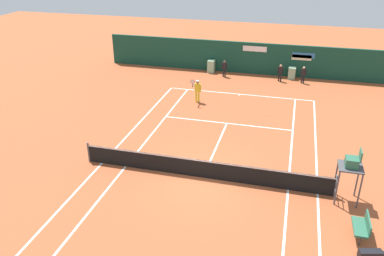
{
  "coord_description": "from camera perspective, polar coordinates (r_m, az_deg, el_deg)",
  "views": [
    {
      "loc": [
        3.61,
        -15.6,
        10.3
      ],
      "look_at": [
        -1.49,
        3.57,
        0.8
      ],
      "focal_mm": 36.82,
      "sensor_mm": 36.0,
      "label": 1
    }
  ],
  "objects": [
    {
      "name": "equipment_bag",
      "position": [
        16.11,
        24.73,
        -16.29
      ],
      "size": [
        0.97,
        0.5,
        0.32
      ],
      "color": "black",
      "rests_on": "ground_plane"
    },
    {
      "name": "player_bench",
      "position": [
        16.69,
        23.5,
        -12.84
      ],
      "size": [
        0.54,
        1.2,
        0.88
      ],
      "rotation": [
        0.0,
        0.0,
        1.57
      ],
      "color": "#38383D",
      "rests_on": "ground_plane"
    },
    {
      "name": "ball_kid_centre_post",
      "position": [
        32.97,
        4.72,
        8.73
      ],
      "size": [
        0.46,
        0.22,
        1.38
      ],
      "rotation": [
        0.0,
        0.0,
        3.28
      ],
      "color": "black",
      "rests_on": "ground_plane"
    },
    {
      "name": "tennis_ball_near_service_line",
      "position": [
        26.01,
        11.04,
        1.83
      ],
      "size": [
        0.07,
        0.07,
        0.07
      ],
      "primitive_type": "sphere",
      "color": "#CCE033",
      "rests_on": "ground_plane"
    },
    {
      "name": "ball_kid_left_post",
      "position": [
        32.52,
        12.67,
        7.97
      ],
      "size": [
        0.46,
        0.19,
        1.39
      ],
      "rotation": [
        0.0,
        0.0,
        3.09
      ],
      "color": "black",
      "rests_on": "ground_plane"
    },
    {
      "name": "umpire_chair",
      "position": [
        17.89,
        22.06,
        -5.18
      ],
      "size": [
        1.0,
        1.0,
        2.52
      ],
      "rotation": [
        0.0,
        0.0,
        1.57
      ],
      "color": "#47474C",
      "rests_on": "ground_plane"
    },
    {
      "name": "sponsor_back_wall",
      "position": [
        33.99,
        8.41,
        9.92
      ],
      "size": [
        25.0,
        1.02,
        2.64
      ],
      "color": "#144233",
      "rests_on": "ground_plane"
    },
    {
      "name": "tennis_ball_by_sideline",
      "position": [
        27.65,
        3.53,
        3.74
      ],
      "size": [
        0.07,
        0.07,
        0.07
      ],
      "primitive_type": "sphere",
      "color": "#CCE033",
      "rests_on": "ground_plane"
    },
    {
      "name": "ground_plane",
      "position": [
        19.51,
        1.99,
        -6.28
      ],
      "size": [
        80.0,
        80.0,
        0.01
      ],
      "color": "#A8512D"
    },
    {
      "name": "ball_kid_right_post",
      "position": [
        32.52,
        15.82,
        7.59
      ],
      "size": [
        0.45,
        0.22,
        1.37
      ],
      "rotation": [
        0.0,
        0.0,
        2.98
      ],
      "color": "black",
      "rests_on": "ground_plane"
    },
    {
      "name": "tennis_net",
      "position": [
        18.77,
        1.61,
        -5.86
      ],
      "size": [
        12.1,
        0.1,
        1.07
      ],
      "color": "#4C4C51",
      "rests_on": "ground_plane"
    },
    {
      "name": "tennis_ball_mid_court",
      "position": [
        26.41,
        -4.11,
        2.64
      ],
      "size": [
        0.07,
        0.07,
        0.07
      ],
      "primitive_type": "sphere",
      "color": "#CCE033",
      "rests_on": "ground_plane"
    },
    {
      "name": "player_on_baseline",
      "position": [
        27.42,
        0.77,
        5.65
      ],
      "size": [
        0.63,
        0.66,
        1.81
      ],
      "rotation": [
        0.0,
        0.0,
        3.15
      ],
      "color": "yellow",
      "rests_on": "ground_plane"
    }
  ]
}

